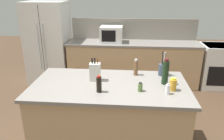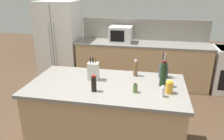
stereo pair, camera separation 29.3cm
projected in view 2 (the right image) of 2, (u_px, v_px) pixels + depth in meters
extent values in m
cube|color=tan|center=(142.00, 65.00, 4.77)|extent=(2.78, 0.62, 0.90)
cube|color=gray|center=(143.00, 44.00, 4.60)|extent=(2.82, 0.66, 0.04)
cube|color=gray|center=(144.00, 30.00, 4.81)|extent=(2.78, 0.03, 0.46)
cube|color=tan|center=(107.00, 119.00, 2.80)|extent=(1.81, 0.93, 0.90)
cube|color=gray|center=(106.00, 85.00, 2.64)|extent=(1.87, 0.99, 0.04)
cube|color=white|center=(60.00, 41.00, 5.00)|extent=(0.88, 0.72, 1.77)
cube|color=#2D2D2D|center=(53.00, 45.00, 4.67)|extent=(0.01, 0.00, 1.68)
cylinder|color=#ADB2B7|center=(50.00, 45.00, 4.66)|extent=(0.02, 0.02, 0.97)
cylinder|color=#ADB2B7|center=(55.00, 45.00, 4.64)|extent=(0.02, 0.02, 0.97)
cube|color=white|center=(121.00, 34.00, 4.62)|extent=(0.46, 0.38, 0.33)
cube|color=black|center=(117.00, 36.00, 4.45)|extent=(0.29, 0.01, 0.23)
cube|color=beige|center=(93.00, 71.00, 2.72)|extent=(0.13, 0.11, 0.22)
cylinder|color=black|center=(90.00, 60.00, 2.67)|extent=(0.02, 0.02, 0.07)
cylinder|color=black|center=(93.00, 60.00, 2.67)|extent=(0.02, 0.02, 0.07)
cylinder|color=brown|center=(96.00, 60.00, 2.66)|extent=(0.02, 0.02, 0.07)
cylinder|color=#333D4C|center=(163.00, 72.00, 2.81)|extent=(0.12, 0.12, 0.15)
cylinder|color=olive|center=(166.00, 60.00, 2.76)|extent=(0.01, 0.05, 0.18)
cylinder|color=black|center=(163.00, 60.00, 2.76)|extent=(0.01, 0.05, 0.18)
cylinder|color=#B2B2B7|center=(165.00, 61.00, 2.74)|extent=(0.01, 0.03, 0.18)
cylinder|color=black|center=(94.00, 84.00, 2.41)|extent=(0.06, 0.06, 0.17)
cylinder|color=#B22319|center=(94.00, 76.00, 2.38)|extent=(0.04, 0.04, 0.02)
cylinder|color=gold|center=(169.00, 87.00, 2.38)|extent=(0.08, 0.08, 0.13)
cylinder|color=gold|center=(170.00, 81.00, 2.36)|extent=(0.05, 0.05, 0.02)
cylinder|color=black|center=(163.00, 75.00, 2.52)|extent=(0.08, 0.08, 0.28)
cylinder|color=#4C1919|center=(164.00, 62.00, 2.47)|extent=(0.05, 0.05, 0.03)
cylinder|color=brown|center=(136.00, 69.00, 2.84)|extent=(0.06, 0.06, 0.20)
cylinder|color=#B2B2B7|center=(136.00, 61.00, 2.80)|extent=(0.04, 0.04, 0.02)
cylinder|color=#567038|center=(135.00, 89.00, 2.40)|extent=(0.05, 0.05, 0.09)
cylinder|color=black|center=(135.00, 84.00, 2.38)|extent=(0.03, 0.03, 0.02)
cylinder|color=silver|center=(163.00, 92.00, 2.30)|extent=(0.05, 0.05, 0.11)
cylinder|color=#B2B2B7|center=(163.00, 86.00, 2.28)|extent=(0.03, 0.03, 0.02)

